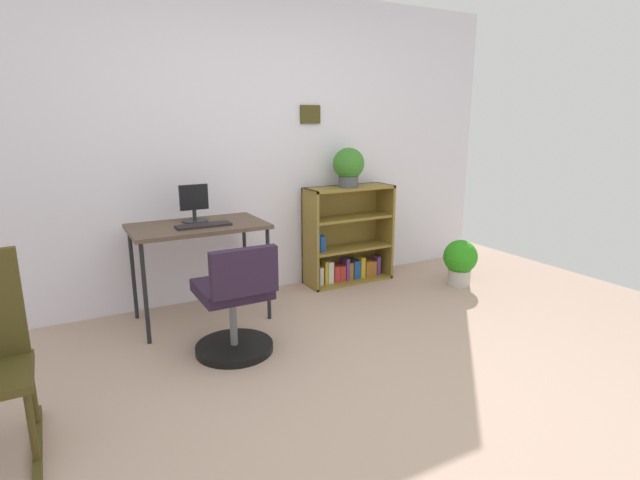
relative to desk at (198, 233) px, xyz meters
The scene contains 9 objects.
ground_plane 1.90m from the desk, 72.51° to the right, with size 6.24×6.24×0.00m, color tan.
wall_back 0.92m from the desk, 41.11° to the left, with size 5.20×0.12×2.57m.
desk is the anchor object (origin of this frame).
monitor 0.22m from the desk, 85.04° to the left, with size 0.22×0.20×0.29m.
keyboard 0.12m from the desk, 79.49° to the right, with size 0.40×0.13×0.02m, color black.
office_chair 0.80m from the desk, 87.79° to the right, with size 0.52×0.55×0.77m.
bookshelf_low 1.53m from the desk, 10.33° to the left, with size 0.85×0.30×0.91m.
potted_plant_on_shelf 1.54m from the desk, ahead, with size 0.29×0.29×0.36m.
potted_plant_floor 2.41m from the desk, ahead, with size 0.31×0.31×0.43m.
Camera 1 is at (-1.48, -1.93, 1.53)m, focal length 27.75 mm.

